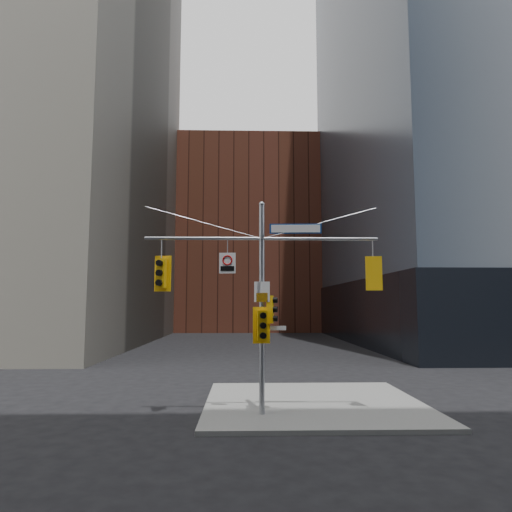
{
  "coord_description": "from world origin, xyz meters",
  "views": [
    {
      "loc": [
        -0.6,
        -13.49,
        3.73
      ],
      "look_at": [
        -0.2,
        2.0,
        5.4
      ],
      "focal_mm": 32.0,
      "sensor_mm": 36.0,
      "label": 1
    }
  ],
  "objects_px": {
    "traffic_light_west_arm": "(161,273)",
    "traffic_light_pole_side": "(271,309)",
    "traffic_light_pole_front": "(262,325)",
    "street_sign_blade": "(296,229)",
    "signal_assembly": "(262,285)",
    "traffic_light_east_arm": "(373,274)",
    "regulatory_sign_arm": "(227,262)"
  },
  "relations": [
    {
      "from": "traffic_light_east_arm",
      "to": "regulatory_sign_arm",
      "type": "relative_size",
      "value": 1.65
    },
    {
      "from": "signal_assembly",
      "to": "traffic_light_pole_front",
      "type": "bearing_deg",
      "value": -90.15
    },
    {
      "from": "traffic_light_west_arm",
      "to": "signal_assembly",
      "type": "bearing_deg",
      "value": 10.39
    },
    {
      "from": "traffic_light_pole_side",
      "to": "traffic_light_pole_front",
      "type": "bearing_deg",
      "value": 141.6
    },
    {
      "from": "traffic_light_east_arm",
      "to": "street_sign_blade",
      "type": "relative_size",
      "value": 0.65
    },
    {
      "from": "signal_assembly",
      "to": "regulatory_sign_arm",
      "type": "height_order",
      "value": "signal_assembly"
    },
    {
      "from": "signal_assembly",
      "to": "traffic_light_east_arm",
      "type": "relative_size",
      "value": 6.9
    },
    {
      "from": "signal_assembly",
      "to": "traffic_light_pole_side",
      "type": "bearing_deg",
      "value": -0.16
    },
    {
      "from": "traffic_light_west_arm",
      "to": "traffic_light_east_arm",
      "type": "distance_m",
      "value": 7.25
    },
    {
      "from": "traffic_light_east_arm",
      "to": "street_sign_blade",
      "type": "distance_m",
      "value": 3.08
    },
    {
      "from": "traffic_light_west_arm",
      "to": "street_sign_blade",
      "type": "relative_size",
      "value": 0.69
    },
    {
      "from": "signal_assembly",
      "to": "regulatory_sign_arm",
      "type": "xyz_separation_m",
      "value": [
        -1.17,
        -0.02,
        0.76
      ]
    },
    {
      "from": "traffic_light_pole_front",
      "to": "street_sign_blade",
      "type": "bearing_deg",
      "value": 6.34
    },
    {
      "from": "traffic_light_west_arm",
      "to": "traffic_light_pole_side",
      "type": "xyz_separation_m",
      "value": [
        3.73,
        -0.01,
        -1.22
      ]
    },
    {
      "from": "traffic_light_west_arm",
      "to": "regulatory_sign_arm",
      "type": "relative_size",
      "value": 1.75
    },
    {
      "from": "traffic_light_west_arm",
      "to": "regulatory_sign_arm",
      "type": "height_order",
      "value": "regulatory_sign_arm"
    },
    {
      "from": "signal_assembly",
      "to": "street_sign_blade",
      "type": "bearing_deg",
      "value": 0.16
    },
    {
      "from": "traffic_light_east_arm",
      "to": "signal_assembly",
      "type": "bearing_deg",
      "value": 9.57
    },
    {
      "from": "traffic_light_pole_front",
      "to": "street_sign_blade",
      "type": "height_order",
      "value": "street_sign_blade"
    },
    {
      "from": "traffic_light_pole_side",
      "to": "traffic_light_pole_front",
      "type": "distance_m",
      "value": 0.67
    },
    {
      "from": "traffic_light_pole_side",
      "to": "street_sign_blade",
      "type": "height_order",
      "value": "street_sign_blade"
    },
    {
      "from": "traffic_light_west_arm",
      "to": "traffic_light_pole_side",
      "type": "height_order",
      "value": "traffic_light_west_arm"
    },
    {
      "from": "traffic_light_west_arm",
      "to": "traffic_light_east_arm",
      "type": "bearing_deg",
      "value": 10.52
    },
    {
      "from": "street_sign_blade",
      "to": "regulatory_sign_arm",
      "type": "bearing_deg",
      "value": -176.29
    },
    {
      "from": "traffic_light_pole_side",
      "to": "traffic_light_pole_front",
      "type": "height_order",
      "value": "traffic_light_pole_side"
    },
    {
      "from": "traffic_light_pole_side",
      "to": "regulatory_sign_arm",
      "type": "relative_size",
      "value": 1.32
    },
    {
      "from": "street_sign_blade",
      "to": "regulatory_sign_arm",
      "type": "height_order",
      "value": "street_sign_blade"
    },
    {
      "from": "traffic_light_pole_side",
      "to": "traffic_light_pole_front",
      "type": "relative_size",
      "value": 0.77
    },
    {
      "from": "signal_assembly",
      "to": "regulatory_sign_arm",
      "type": "distance_m",
      "value": 1.4
    },
    {
      "from": "traffic_light_pole_side",
      "to": "traffic_light_west_arm",
      "type": "bearing_deg",
      "value": 101.53
    },
    {
      "from": "traffic_light_west_arm",
      "to": "traffic_light_pole_side",
      "type": "distance_m",
      "value": 3.93
    },
    {
      "from": "traffic_light_east_arm",
      "to": "regulatory_sign_arm",
      "type": "height_order",
      "value": "regulatory_sign_arm"
    }
  ]
}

